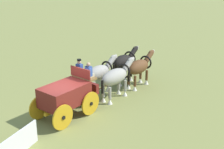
{
  "coord_description": "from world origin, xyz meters",
  "views": [
    {
      "loc": [
        -13.2,
        -5.87,
        7.51
      ],
      "look_at": [
        3.93,
        -1.61,
        1.2
      ],
      "focal_mm": 46.84,
      "sensor_mm": 36.0,
      "label": 1
    }
  ],
  "objects_px": {
    "draft_horse_rear_off": "(116,77)",
    "show_wagon": "(67,94)",
    "draft_horse_lead_off": "(139,67)",
    "draft_horse_rear_near": "(100,73)",
    "draft_horse_lead_near": "(124,63)"
  },
  "relations": [
    {
      "from": "draft_horse_rear_near",
      "to": "draft_horse_lead_near",
      "type": "height_order",
      "value": "draft_horse_lead_near"
    },
    {
      "from": "show_wagon",
      "to": "draft_horse_lead_near",
      "type": "height_order",
      "value": "show_wagon"
    },
    {
      "from": "draft_horse_rear_off",
      "to": "show_wagon",
      "type": "bearing_deg",
      "value": 145.13
    },
    {
      "from": "draft_horse_rear_off",
      "to": "draft_horse_lead_near",
      "type": "bearing_deg",
      "value": 2.44
    },
    {
      "from": "draft_horse_lead_near",
      "to": "draft_horse_lead_off",
      "type": "bearing_deg",
      "value": -113.68
    },
    {
      "from": "draft_horse_lead_near",
      "to": "draft_horse_rear_off",
      "type": "bearing_deg",
      "value": -177.56
    },
    {
      "from": "draft_horse_rear_off",
      "to": "draft_horse_lead_near",
      "type": "relative_size",
      "value": 1.08
    },
    {
      "from": "draft_horse_lead_near",
      "to": "show_wagon",
      "type": "bearing_deg",
      "value": 161.91
    },
    {
      "from": "draft_horse_rear_near",
      "to": "draft_horse_lead_near",
      "type": "relative_size",
      "value": 1.0
    },
    {
      "from": "show_wagon",
      "to": "draft_horse_lead_off",
      "type": "height_order",
      "value": "show_wagon"
    },
    {
      "from": "show_wagon",
      "to": "draft_horse_lead_near",
      "type": "xyz_separation_m",
      "value": [
        5.78,
        -1.89,
        0.18
      ]
    },
    {
      "from": "draft_horse_rear_near",
      "to": "draft_horse_lead_off",
      "type": "bearing_deg",
      "value": -50.81
    },
    {
      "from": "draft_horse_rear_off",
      "to": "draft_horse_lead_off",
      "type": "relative_size",
      "value": 1.04
    },
    {
      "from": "show_wagon",
      "to": "draft_horse_lead_near",
      "type": "bearing_deg",
      "value": -18.09
    },
    {
      "from": "show_wagon",
      "to": "draft_horse_rear_near",
      "type": "distance_m",
      "value": 3.52
    }
  ]
}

